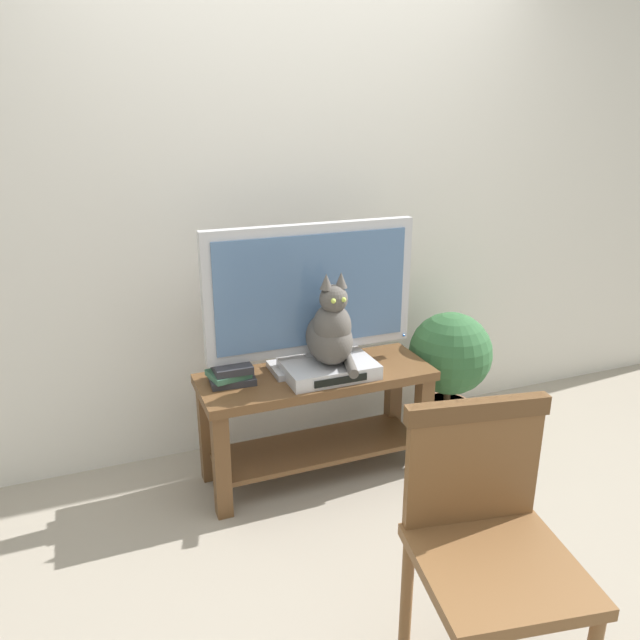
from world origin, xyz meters
TOP-DOWN VIEW (x-y plane):
  - ground_plane at (0.00, 0.00)m, footprint 12.00×12.00m
  - back_wall at (0.00, 0.99)m, footprint 7.00×0.12m
  - tv_stand at (-0.07, 0.49)m, footprint 1.11×0.41m
  - tv at (-0.07, 0.55)m, footprint 1.00×0.20m
  - media_box at (-0.02, 0.44)m, footprint 0.42×0.28m
  - cat at (-0.02, 0.42)m, footprint 0.21×0.36m
  - wooden_chair at (-0.00, -0.75)m, footprint 0.53×0.53m
  - book_stack at (-0.46, 0.53)m, footprint 0.22×0.19m
  - potted_plant at (0.71, 0.54)m, footprint 0.44×0.44m

SIDE VIEW (x-z plane):
  - ground_plane at x=0.00m, z-range 0.00..0.00m
  - tv_stand at x=-0.07m, z-range 0.10..0.65m
  - potted_plant at x=0.71m, z-range 0.08..0.80m
  - wooden_chair at x=0.00m, z-range 0.08..0.99m
  - media_box at x=-0.02m, z-range 0.55..0.61m
  - book_stack at x=-0.46m, z-range 0.54..0.64m
  - cat at x=-0.02m, z-range 0.55..0.99m
  - tv at x=-0.07m, z-range 0.57..1.26m
  - back_wall at x=0.00m, z-range 0.00..2.80m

